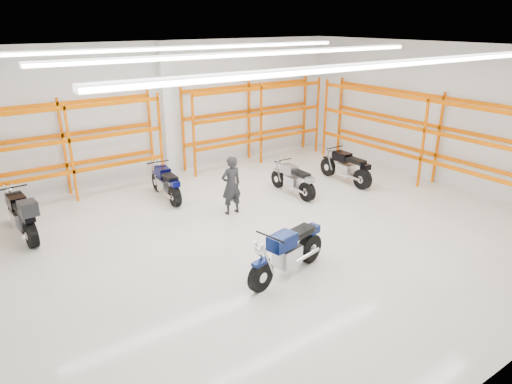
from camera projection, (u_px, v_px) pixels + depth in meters
ground at (269, 233)px, 11.70m from camera, size 14.00×14.00×0.00m
room_shell at (269, 105)px, 10.55m from camera, size 14.02×12.02×4.51m
motorcycle_main at (290, 252)px, 9.67m from camera, size 2.27×0.82×1.12m
motorcycle_back_a at (22, 216)px, 11.22m from camera, size 0.77×2.43×1.25m
motorcycle_back_b at (166, 184)px, 13.74m from camera, size 0.71×2.13×1.05m
motorcycle_back_c at (294, 181)px, 14.09m from camera, size 0.68×2.04×1.01m
motorcycle_back_d at (347, 168)px, 15.11m from camera, size 0.75×2.25×1.11m
standing_man at (231, 185)px, 12.61m from camera, size 0.61×0.41×1.67m
structural_column at (166, 111)px, 15.35m from camera, size 0.32×0.32×4.50m
pallet_racking_back_left at (66, 141)px, 13.43m from camera, size 5.67×0.87×3.00m
pallet_racking_back_right at (255, 115)px, 17.08m from camera, size 5.67×0.87×3.00m
pallet_racking_side at (432, 131)px, 14.53m from camera, size 0.87×9.07×3.00m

